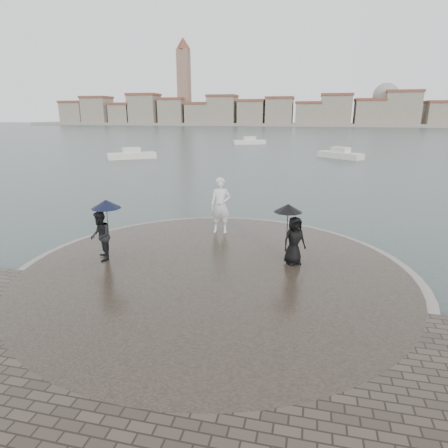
# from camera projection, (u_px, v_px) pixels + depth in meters

# --- Properties ---
(ground) EXTENTS (400.00, 400.00, 0.00)m
(ground) POSITION_uv_depth(u_px,v_px,m) (177.00, 342.00, 8.60)
(ground) COLOR #2B3835
(ground) RESTS_ON ground
(kerb_ring) EXTENTS (12.50, 12.50, 0.32)m
(kerb_ring) POSITION_uv_depth(u_px,v_px,m) (215.00, 274.00, 11.83)
(kerb_ring) COLOR gray
(kerb_ring) RESTS_ON ground
(quay_tip) EXTENTS (11.90, 11.90, 0.36)m
(quay_tip) POSITION_uv_depth(u_px,v_px,m) (215.00, 274.00, 11.82)
(quay_tip) COLOR #2D261E
(quay_tip) RESTS_ON ground
(statue) EXTENTS (0.87, 0.62, 2.25)m
(statue) POSITION_uv_depth(u_px,v_px,m) (220.00, 205.00, 15.09)
(statue) COLOR silver
(statue) RESTS_ON quay_tip
(visitor_left) EXTENTS (1.21, 1.09, 2.04)m
(visitor_left) POSITION_uv_depth(u_px,v_px,m) (102.00, 229.00, 12.19)
(visitor_left) COLOR black
(visitor_left) RESTS_ON quay_tip
(visitor_right) EXTENTS (1.17, 0.98, 1.95)m
(visitor_right) POSITION_uv_depth(u_px,v_px,m) (293.00, 232.00, 11.91)
(visitor_right) COLOR black
(visitor_right) RESTS_ON quay_tip
(far_skyline) EXTENTS (260.00, 20.00, 37.00)m
(far_skyline) POSITION_uv_depth(u_px,v_px,m) (293.00, 112.00, 158.49)
(far_skyline) COLOR gray
(far_skyline) RESTS_ON ground
(boats) EXTENTS (45.43, 28.68, 1.50)m
(boats) POSITION_uv_depth(u_px,v_px,m) (296.00, 151.00, 49.47)
(boats) COLOR silver
(boats) RESTS_ON ground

